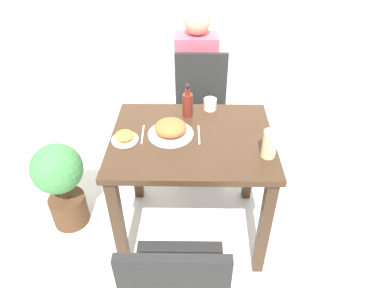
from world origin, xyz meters
TOP-DOWN VIEW (x-y plane):
  - ground_plane at (0.00, 0.00)m, footprint 16.00×16.00m
  - dining_table at (0.00, 0.00)m, footprint 0.90×0.72m
  - chair_far at (0.06, 0.75)m, footprint 0.42×0.42m
  - food_plate at (-0.12, 0.02)m, footprint 0.25×0.25m
  - side_plate at (-0.37, -0.04)m, footprint 0.15×0.15m
  - drink_cup at (0.11, 0.30)m, footprint 0.08×0.08m
  - juice_glass at (0.39, -0.16)m, footprint 0.08×0.08m
  - sauce_bottle at (-0.03, 0.22)m, footprint 0.06×0.06m
  - fork_utensil at (-0.28, 0.02)m, footprint 0.02×0.18m
  - spoon_utensil at (0.04, 0.02)m, footprint 0.01×0.18m
  - potted_plant_left at (-0.84, 0.05)m, footprint 0.32×0.32m
  - person_figure at (0.02, 1.06)m, footprint 0.34×0.22m

SIDE VIEW (x-z plane):
  - ground_plane at x=0.00m, z-range 0.00..0.00m
  - potted_plant_left at x=-0.84m, z-range 0.06..0.69m
  - chair_far at x=0.06m, z-range 0.06..0.97m
  - person_figure at x=0.02m, z-range 0.00..1.17m
  - dining_table at x=0.00m, z-range 0.25..1.01m
  - fork_utensil at x=-0.28m, z-range 0.77..0.77m
  - spoon_utensil at x=0.04m, z-range 0.77..0.77m
  - side_plate at x=-0.37m, z-range 0.76..0.82m
  - drink_cup at x=0.11m, z-range 0.77..0.84m
  - food_plate at x=-0.12m, z-range 0.76..0.85m
  - juice_glass at x=0.39m, z-range 0.77..0.92m
  - sauce_bottle at x=-0.03m, z-range 0.74..0.95m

